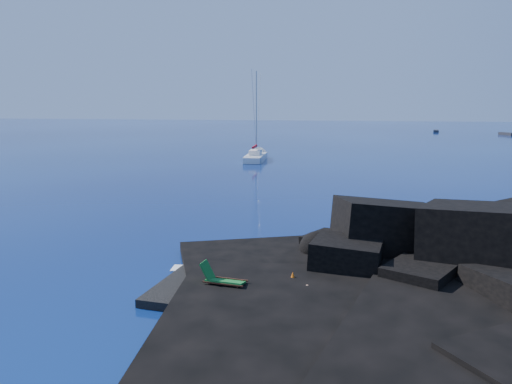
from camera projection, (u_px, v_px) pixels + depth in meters
ground at (156, 289)px, 21.37m from camera, size 400.00×400.00×0.00m
headland at (461, 284)px, 21.94m from camera, size 24.00×24.00×3.60m
beach at (261, 292)px, 21.05m from camera, size 9.08×6.86×0.70m
surf_foam at (286, 260)px, 25.31m from camera, size 10.00×8.00×0.06m
sailboat at (256, 160)px, 68.61m from camera, size 3.06×11.68×12.12m
deck_chair at (225, 276)px, 20.22m from camera, size 1.88×1.01×1.23m
towel at (296, 290)px, 20.27m from camera, size 2.03×1.07×0.05m
sunbather at (296, 286)px, 20.25m from camera, size 1.90×0.60×0.25m
marker_cone at (293, 278)px, 21.02m from camera, size 0.45×0.45×0.52m
distant_boat_a at (436, 132)px, 133.55m from camera, size 1.97×4.44×0.57m
distant_boat_b at (507, 135)px, 121.26m from camera, size 3.11×4.91×0.63m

